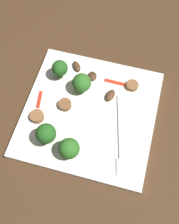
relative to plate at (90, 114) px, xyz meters
name	(u,v)px	position (x,y,z in m)	size (l,w,h in m)	color
ground_plane	(90,115)	(0.00, 0.00, -0.01)	(1.40, 1.40, 0.00)	#422B19
plate	(90,114)	(0.00, 0.00, 0.00)	(0.28, 0.28, 0.01)	white
fork	(120,139)	(0.05, 0.08, 0.01)	(0.18, 0.06, 0.00)	silver
broccoli_floret_0	(82,83)	(-0.05, -0.03, 0.04)	(0.04, 0.04, 0.05)	#347525
broccoli_floret_1	(69,148)	(0.10, -0.01, 0.04)	(0.04, 0.04, 0.05)	#347525
broccoli_floret_2	(46,134)	(0.09, -0.06, 0.04)	(0.04, 0.04, 0.06)	#296420
broccoli_floret_3	(60,68)	(-0.07, -0.09, 0.04)	(0.04, 0.04, 0.05)	#296420
sausage_slice_0	(64,106)	(0.00, -0.06, 0.01)	(0.03, 0.03, 0.01)	brown
sausage_slice_1	(132,86)	(-0.09, 0.08, 0.01)	(0.03, 0.03, 0.01)	brown
sausage_slice_2	(37,116)	(0.04, -0.10, 0.01)	(0.03, 0.03, 0.01)	brown
mushroom_0	(110,95)	(-0.05, 0.03, 0.01)	(0.03, 0.02, 0.01)	#4C331E
mushroom_1	(77,66)	(-0.10, -0.06, 0.01)	(0.03, 0.02, 0.01)	#4C331E
mushroom_2	(92,76)	(-0.09, -0.02, 0.01)	(0.02, 0.02, 0.01)	#422B19
pepper_strip_0	(39,101)	(0.00, -0.11, 0.01)	(0.04, 0.01, 0.00)	red
pepper_strip_1	(115,82)	(-0.09, 0.04, 0.01)	(0.05, 0.01, 0.00)	red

